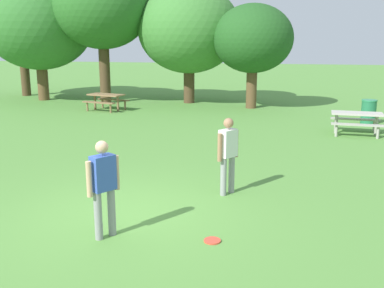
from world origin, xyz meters
name	(u,v)px	position (x,y,z in m)	size (l,w,h in m)	color
ground_plane	(123,215)	(0.00, 0.00, 0.00)	(120.00, 120.00, 0.00)	#568E3D
person_thrower	(228,151)	(1.73, 1.61, 0.94)	(0.39, 0.53, 1.64)	gray
person_catcher	(104,183)	(0.08, -0.97, 0.94)	(0.39, 0.53, 1.64)	gray
frisbee	(212,241)	(1.84, -0.74, 0.01)	(0.28, 0.28, 0.03)	#E04733
picnic_table_near	(357,118)	(5.18, 8.80, 0.56)	(1.78, 1.51, 0.77)	#B2ADA3
picnic_table_far	(106,99)	(-5.63, 11.98, 0.56)	(1.97, 1.76, 0.77)	olive
trash_can_further_along	(369,112)	(5.91, 11.03, 0.48)	(0.59, 0.59, 0.96)	#237047
tree_tall_left	(21,22)	(-12.77, 16.39, 4.31)	(4.04, 4.04, 6.07)	#4C3823
tree_broad_center	(38,24)	(-10.63, 14.78, 4.12)	(5.82, 5.82, 6.61)	brown
tree_far_right	(102,8)	(-6.74, 14.43, 4.84)	(4.90, 4.90, 6.96)	#4C3823
tree_slender_mid	(189,30)	(-2.44, 15.48, 3.78)	(5.27, 5.27, 6.04)	#4C3823
tree_back_left	(253,39)	(0.97, 14.30, 3.30)	(3.82, 3.82, 4.95)	brown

